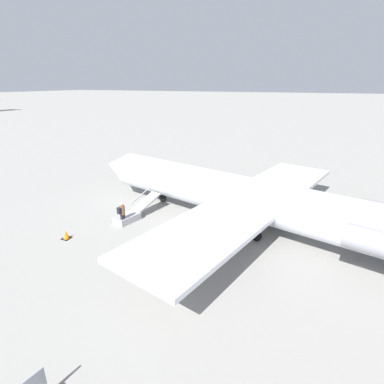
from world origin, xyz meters
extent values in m
plane|color=gray|center=(0.00, 0.00, 0.00)|extent=(600.00, 600.00, 0.00)
cylinder|color=silver|center=(0.00, 0.00, 2.17)|extent=(21.65, 7.71, 2.81)
cone|color=silver|center=(12.00, -2.85, 2.17)|extent=(3.64, 3.39, 2.75)
cube|color=silver|center=(0.32, 6.02, 1.96)|extent=(6.46, 9.86, 0.28)
cube|color=silver|center=(-2.42, -5.53, 1.96)|extent=(6.46, 9.86, 0.28)
cylinder|color=gray|center=(-8.08, 3.94, 2.38)|extent=(3.57, 2.01, 1.26)
cylinder|color=black|center=(6.82, -1.62, 0.35)|extent=(0.72, 0.33, 0.69)
cylinder|color=gray|center=(6.82, -1.62, 0.80)|extent=(0.12, 0.12, 0.22)
cylinder|color=black|center=(-1.81, 1.73, 0.35)|extent=(0.72, 0.33, 0.69)
cylinder|color=gray|center=(-1.81, 1.73, 0.80)|extent=(0.12, 0.12, 0.22)
cylinder|color=black|center=(-2.39, -0.73, 0.35)|extent=(0.72, 0.33, 0.69)
cylinder|color=gray|center=(-2.39, -0.73, 0.80)|extent=(0.12, 0.12, 0.22)
cube|color=#99999E|center=(7.30, 2.74, 0.25)|extent=(1.49, 2.01, 0.50)
cube|color=#99999E|center=(6.84, 0.79, 0.88)|extent=(1.39, 2.39, 0.88)
cube|color=#99999E|center=(7.28, 0.69, 1.38)|extent=(0.57, 2.17, 0.82)
cube|color=#23232D|center=(7.13, 3.40, 0.42)|extent=(0.26, 0.32, 0.85)
cylinder|color=brown|center=(7.13, 3.40, 1.18)|extent=(0.36, 0.36, 0.65)
sphere|color=beige|center=(7.13, 3.40, 1.62)|extent=(0.24, 0.24, 0.24)
cube|color=black|center=(7.20, 3.66, 1.21)|extent=(0.31, 0.24, 0.44)
cube|color=black|center=(9.33, 6.44, 0.01)|extent=(0.52, 0.52, 0.03)
cone|color=orange|center=(9.33, 6.44, 0.28)|extent=(0.40, 0.40, 0.57)
camera|label=1|loc=(-4.95, 18.63, 9.41)|focal=28.00mm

